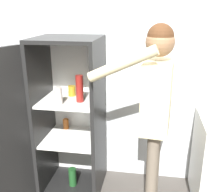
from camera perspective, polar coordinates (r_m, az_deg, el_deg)
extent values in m
cube|color=silver|center=(2.79, -0.31, 6.41)|extent=(7.00, 0.06, 2.55)
cube|color=black|center=(3.09, -8.13, -18.29)|extent=(0.62, 0.59, 0.04)
cube|color=black|center=(2.49, -9.83, 12.13)|extent=(0.62, 0.59, 0.04)
cube|color=white|center=(2.94, -7.26, -2.63)|extent=(0.62, 0.03, 1.54)
cube|color=black|center=(2.79, -14.61, -4.29)|extent=(0.03, 0.59, 1.54)
cube|color=black|center=(2.62, -2.81, -5.23)|extent=(0.04, 0.59, 1.54)
cube|color=white|center=(2.79, -8.67, -9.02)|extent=(0.55, 0.52, 0.02)
cube|color=white|center=(2.62, -9.11, -0.89)|extent=(0.55, 0.52, 0.02)
cylinder|color=#B78C1E|center=(2.70, -8.70, 1.12)|extent=(0.08, 0.08, 0.10)
cylinder|color=maroon|center=(2.49, -7.07, 1.59)|extent=(0.07, 0.07, 0.26)
cylinder|color=#1E5123|center=(2.99, -8.59, -17.00)|extent=(0.08, 0.08, 0.20)
cylinder|color=#9E4C19|center=(2.96, -10.01, -5.98)|extent=(0.06, 0.06, 0.11)
cylinder|color=beige|center=(2.47, -11.61, 0.03)|extent=(0.07, 0.07, 0.17)
cylinder|color=#726656|center=(2.51, 8.62, -16.64)|extent=(0.11, 0.11, 0.85)
cylinder|color=#726656|center=(2.65, 9.07, -14.58)|extent=(0.11, 0.11, 0.85)
cube|color=beige|center=(2.25, 9.78, -0.09)|extent=(0.27, 0.43, 0.60)
sphere|color=#8C6647|center=(2.15, 10.46, 11.45)|extent=(0.23, 0.23, 0.23)
sphere|color=#4C2D19|center=(2.15, 10.52, 12.54)|extent=(0.22, 0.22, 0.22)
cylinder|color=beige|center=(1.99, 2.19, 6.94)|extent=(0.56, 0.14, 0.32)
cylinder|color=beige|center=(2.48, 10.28, 0.92)|extent=(0.08, 0.08, 0.57)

